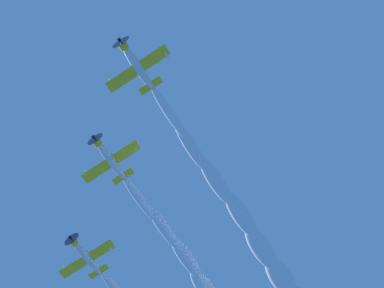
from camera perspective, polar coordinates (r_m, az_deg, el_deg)
name	(u,v)px	position (r m, az deg, el deg)	size (l,w,h in m)	color
airplane_lead	(136,65)	(82.10, -4.59, 6.49)	(7.23, 7.33, 2.79)	silver
airplane_left_wingman	(109,158)	(89.71, -6.78, -1.18)	(7.21, 7.37, 2.74)	silver
airplane_right_wingman	(86,256)	(96.68, -8.72, -9.06)	(7.20, 7.42, 2.67)	silver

